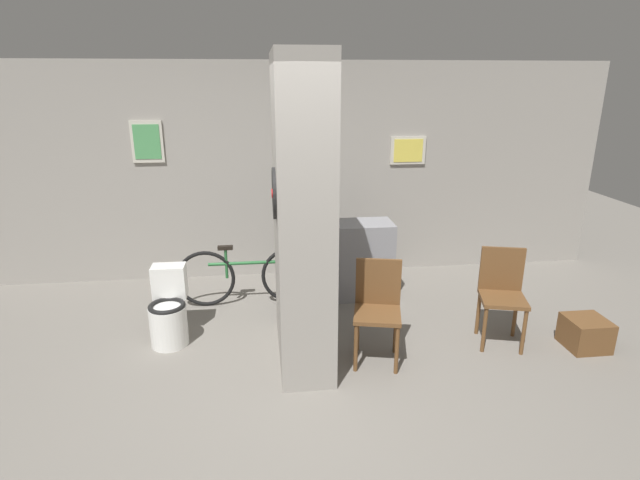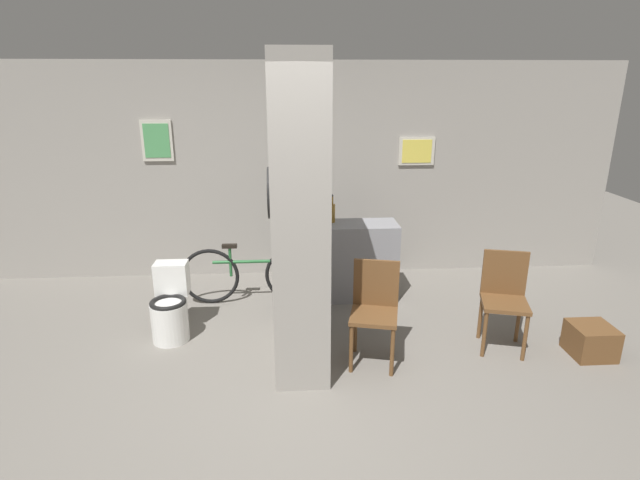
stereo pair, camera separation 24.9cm
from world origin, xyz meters
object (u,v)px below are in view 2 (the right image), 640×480
at_px(toilet, 170,308).
at_px(chair_by_doorway, 504,295).
at_px(bicycle, 252,274).
at_px(chair_near_pillar, 375,307).
at_px(bottle_tall, 332,212).

xyz_separation_m(toilet, chair_by_doorway, (3.10, -0.36, 0.20)).
height_order(chair_by_doorway, bicycle, chair_by_doorway).
bearing_deg(chair_near_pillar, toilet, 177.66).
height_order(toilet, bottle_tall, bottle_tall).
height_order(toilet, bicycle, toilet).
xyz_separation_m(toilet, bicycle, (0.73, 0.75, 0.03)).
xyz_separation_m(chair_by_doorway, bottle_tall, (-1.47, 1.26, 0.48)).
xyz_separation_m(chair_near_pillar, bottle_tall, (-0.25, 1.42, 0.48)).
bearing_deg(bicycle, bottle_tall, 9.75).
bearing_deg(toilet, chair_by_doorway, -6.58).
height_order(toilet, chair_by_doorway, chair_by_doorway).
relative_size(chair_near_pillar, bottle_tall, 2.85).
relative_size(toilet, chair_near_pillar, 0.78).
xyz_separation_m(toilet, bottle_tall, (1.63, 0.90, 0.68)).
relative_size(bicycle, bottle_tall, 4.93).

